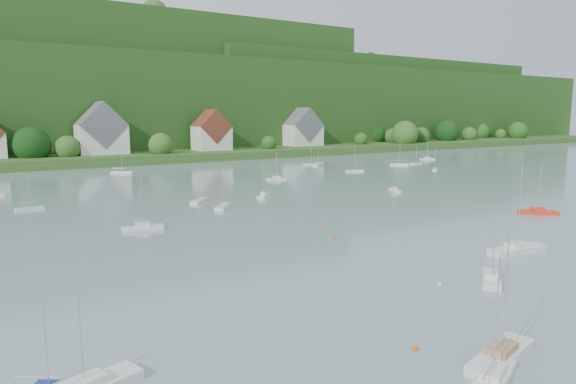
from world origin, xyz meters
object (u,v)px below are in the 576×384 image
(near_sailboat_0, at_px, (492,378))
(near_sailboat_3, at_px, (492,278))
(near_sailboat_2, at_px, (501,355))
(near_sailboat_5, at_px, (538,211))
(near_sailboat_4, at_px, (517,249))

(near_sailboat_0, xyz_separation_m, near_sailboat_3, (17.03, 12.41, -0.01))
(near_sailboat_3, bearing_deg, near_sailboat_2, -179.04)
(near_sailboat_0, relative_size, near_sailboat_5, 0.96)
(near_sailboat_2, xyz_separation_m, near_sailboat_4, (25.73, 15.96, 0.03))
(near_sailboat_3, relative_size, near_sailboat_5, 0.94)
(near_sailboat_2, bearing_deg, near_sailboat_5, 15.49)
(near_sailboat_0, distance_m, near_sailboat_3, 21.08)
(near_sailboat_4, xyz_separation_m, near_sailboat_5, (25.13, 12.81, -0.07))
(near_sailboat_4, relative_size, near_sailboat_5, 1.24)
(near_sailboat_0, xyz_separation_m, near_sailboat_4, (28.86, 17.55, 0.07))
(near_sailboat_2, distance_m, near_sailboat_5, 58.43)
(near_sailboat_0, bearing_deg, near_sailboat_4, 8.35)
(near_sailboat_2, relative_size, near_sailboat_3, 1.20)
(near_sailboat_5, bearing_deg, near_sailboat_3, -111.47)
(near_sailboat_0, xyz_separation_m, near_sailboat_2, (3.14, 1.59, 0.04))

